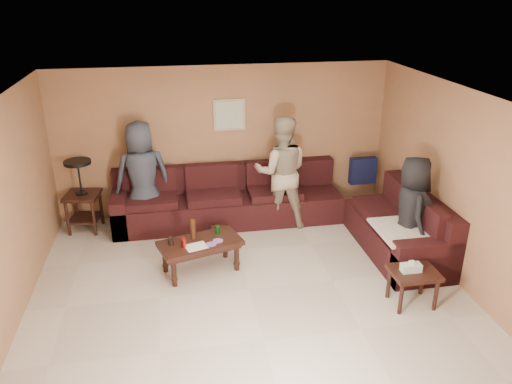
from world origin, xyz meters
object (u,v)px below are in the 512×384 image
end_table_left (82,194)px  person_right (411,211)px  person_left (143,176)px  coffee_table (200,246)px  sectional_sofa (284,213)px  waste_bin (219,236)px  person_middle (281,172)px  side_table_right (413,275)px

end_table_left → person_right: bearing=-21.8°
person_right → person_left: bearing=72.7°
coffee_table → person_left: (-0.77, 1.50, 0.49)m
sectional_sofa → waste_bin: sectional_sofa is taller
coffee_table → end_table_left: bearing=137.4°
end_table_left → person_middle: (3.13, -0.33, 0.29)m
sectional_sofa → person_middle: bearing=86.7°
person_middle → person_right: 2.12m
person_right → coffee_table: bearing=93.2°
person_left → person_right: bearing=144.3°
sectional_sofa → end_table_left: size_ratio=3.97×
person_left → sectional_sofa: bearing=155.8°
end_table_left → person_middle: size_ratio=0.65×
person_middle → waste_bin: bearing=37.3°
sectional_sofa → person_middle: person_middle is taller
sectional_sofa → side_table_right: size_ratio=7.63×
waste_bin → end_table_left: bearing=156.9°
side_table_right → person_middle: 2.75m
sectional_sofa → coffee_table: bearing=-145.5°
sectional_sofa → person_left: person_left is taller
person_left → person_right: (3.65, -1.75, -0.10)m
person_right → side_table_right: bearing=166.1°
waste_bin → coffee_table: bearing=-115.1°
sectional_sofa → person_right: bearing=-38.9°
end_table_left → side_table_right: (4.22, -2.81, -0.21)m
waste_bin → person_middle: (1.07, 0.55, 0.77)m
end_table_left → side_table_right: bearing=-33.7°
sectional_sofa → person_middle: 0.65m
end_table_left → person_middle: person_middle is taller
waste_bin → person_left: size_ratio=0.16×
coffee_table → end_table_left: 2.36m
sectional_sofa → coffee_table: 1.68m
end_table_left → person_left: bearing=-5.5°
end_table_left → sectional_sofa: bearing=-11.5°
coffee_table → person_middle: bearing=41.9°
sectional_sofa → waste_bin: 1.10m
person_middle → sectional_sofa: bearing=96.9°
sectional_sofa → person_right: (1.50, -1.21, 0.46)m
waste_bin → person_right: bearing=-20.7°
waste_bin → person_right: (2.55, -0.97, 0.65)m
waste_bin → sectional_sofa: bearing=13.1°
side_table_right → sectional_sofa: bearing=116.9°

